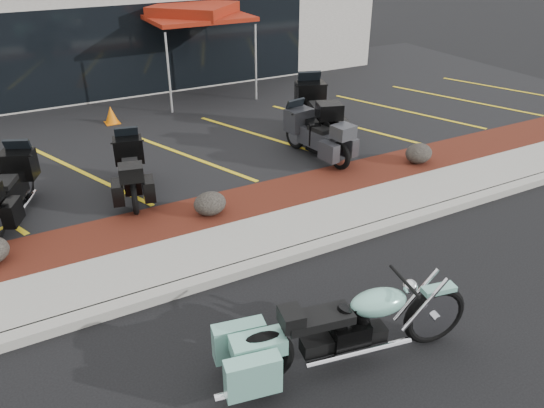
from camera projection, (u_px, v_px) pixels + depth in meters
ground at (311, 292)px, 7.87m from camera, size 90.00×90.00×0.00m
curb at (282, 258)px, 8.53m from camera, size 24.00×0.25×0.15m
sidewalk at (262, 237)px, 9.08m from camera, size 24.00×1.20×0.15m
mulch_bed at (233, 208)px, 10.01m from camera, size 24.00×1.20×0.16m
upper_lot at (149, 123)px, 14.21m from camera, size 26.00×9.60×0.15m
dealership_building at (90, 16)px, 18.17m from camera, size 18.00×8.16×4.00m
boulder_mid at (210, 204)px, 9.54m from camera, size 0.60×0.50×0.42m
boulder_right at (419, 153)px, 11.59m from camera, size 0.62×0.51×0.44m
hero_cruiser at (435, 307)px, 6.66m from camera, size 3.33×1.38×1.14m
touring_black_front at (23, 169)px, 9.96m from camera, size 1.55×2.20×1.20m
touring_black_mid at (129, 154)px, 10.64m from camera, size 1.17×2.11×1.16m
touring_grey at (295, 124)px, 12.18m from camera, size 1.09×2.14×1.19m
touring_black_rear at (309, 100)px, 13.38m from camera, size 1.70×2.69×1.46m
traffic_cone at (111, 115)px, 13.90m from camera, size 0.37×0.37×0.46m
popup_canopy at (194, 13)px, 15.26m from camera, size 3.71×3.71×2.63m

